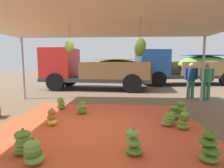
# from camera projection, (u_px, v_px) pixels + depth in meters

# --- Properties ---
(ground_plane) EXTENTS (40.00, 40.00, 0.00)m
(ground_plane) POSITION_uv_depth(u_px,v_px,m) (110.00, 101.00, 7.78)
(ground_plane) COLOR brown
(tarp_orange) EXTENTS (5.20, 4.86, 0.01)m
(tarp_orange) POSITION_uv_depth(u_px,v_px,m) (101.00, 126.00, 4.81)
(tarp_orange) COLOR #D1512D
(tarp_orange) RESTS_ON ground
(tent_canopy) EXTENTS (8.00, 7.00, 2.72)m
(tent_canopy) POSITION_uv_depth(u_px,v_px,m) (100.00, 19.00, 4.40)
(tent_canopy) COLOR #9EA0A5
(tent_canopy) RESTS_ON ground
(banana_bunch_1) EXTENTS (0.47, 0.45, 0.57)m
(banana_bunch_1) POSITION_uv_depth(u_px,v_px,m) (210.00, 147.00, 3.13)
(banana_bunch_1) COLOR #518428
(banana_bunch_1) RESTS_ON tarp_orange
(banana_bunch_2) EXTENTS (0.33, 0.32, 0.46)m
(banana_bunch_2) POSITION_uv_depth(u_px,v_px,m) (52.00, 118.00, 4.87)
(banana_bunch_2) COLOR gold
(banana_bunch_2) RESTS_ON tarp_orange
(banana_bunch_3) EXTENTS (0.43, 0.43, 0.50)m
(banana_bunch_3) POSITION_uv_depth(u_px,v_px,m) (134.00, 143.00, 3.36)
(banana_bunch_3) COLOR #518428
(banana_bunch_3) RESTS_ON tarp_orange
(banana_bunch_4) EXTENTS (0.44, 0.44, 0.48)m
(banana_bunch_4) POSITION_uv_depth(u_px,v_px,m) (24.00, 143.00, 3.37)
(banana_bunch_4) COLOR #477523
(banana_bunch_4) RESTS_ON tarp_orange
(banana_bunch_5) EXTENTS (0.40, 0.42, 0.54)m
(banana_bunch_5) POSITION_uv_depth(u_px,v_px,m) (181.00, 110.00, 5.56)
(banana_bunch_5) COLOR #6B9E38
(banana_bunch_5) RESTS_ON tarp_orange
(banana_bunch_6) EXTENTS (0.44, 0.44, 0.41)m
(banana_bunch_6) POSITION_uv_depth(u_px,v_px,m) (169.00, 119.00, 4.82)
(banana_bunch_6) COLOR #75A83D
(banana_bunch_6) RESTS_ON tarp_orange
(banana_bunch_7) EXTENTS (0.32, 0.32, 0.50)m
(banana_bunch_7) POSITION_uv_depth(u_px,v_px,m) (183.00, 121.00, 4.56)
(banana_bunch_7) COLOR #60932D
(banana_bunch_7) RESTS_ON tarp_orange
(banana_bunch_8) EXTENTS (0.45, 0.43, 0.45)m
(banana_bunch_8) POSITION_uv_depth(u_px,v_px,m) (83.00, 108.00, 5.94)
(banana_bunch_8) COLOR #518428
(banana_bunch_8) RESTS_ON tarp_orange
(banana_bunch_9) EXTENTS (0.48, 0.48, 0.47)m
(banana_bunch_9) POSITION_uv_depth(u_px,v_px,m) (174.00, 113.00, 5.36)
(banana_bunch_9) COLOR #477523
(banana_bunch_9) RESTS_ON tarp_orange
(banana_bunch_10) EXTENTS (0.40, 0.42, 0.45)m
(banana_bunch_10) POSITION_uv_depth(u_px,v_px,m) (33.00, 153.00, 3.03)
(banana_bunch_10) COLOR #75A83D
(banana_bunch_10) RESTS_ON tarp_orange
(banana_bunch_11) EXTENTS (0.38, 0.38, 0.44)m
(banana_bunch_11) POSITION_uv_depth(u_px,v_px,m) (61.00, 104.00, 6.47)
(banana_bunch_11) COLOR #518428
(banana_bunch_11) RESTS_ON tarp_orange
(cargo_truck_main) EXTENTS (6.38, 2.81, 2.40)m
(cargo_truck_main) POSITION_uv_depth(u_px,v_px,m) (93.00, 69.00, 11.08)
(cargo_truck_main) COLOR #2D2D2D
(cargo_truck_main) RESTS_ON ground
(cargo_truck_far) EXTENTS (7.15, 3.37, 2.40)m
(cargo_truck_far) POSITION_uv_depth(u_px,v_px,m) (184.00, 67.00, 13.19)
(cargo_truck_far) COLOR #2D2D2D
(cargo_truck_far) RESTS_ON ground
(worker_0) EXTENTS (0.58, 0.36, 1.59)m
(worker_0) POSITION_uv_depth(u_px,v_px,m) (191.00, 78.00, 8.34)
(worker_0) COLOR #337A4C
(worker_0) RESTS_ON ground
(worker_1) EXTENTS (0.58, 0.35, 1.59)m
(worker_1) POSITION_uv_depth(u_px,v_px,m) (207.00, 79.00, 7.95)
(worker_1) COLOR #337A4C
(worker_1) RESTS_ON ground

